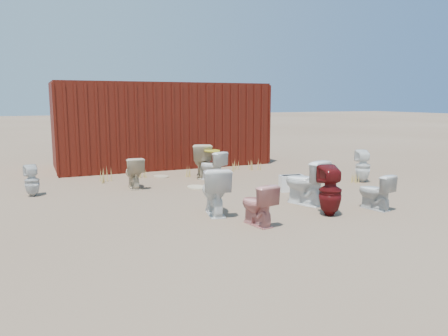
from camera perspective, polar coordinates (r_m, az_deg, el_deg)
name	(u,v)px	position (r m, az deg, el deg)	size (l,w,h in m)	color
ground	(237,200)	(8.47, 1.66, -4.26)	(100.00, 100.00, 0.00)	brown
shipping_container	(161,124)	(13.15, -8.23, 5.66)	(6.00, 2.40, 2.40)	#49180C
toilet_front_a	(215,191)	(7.39, -1.25, -2.97)	(0.46, 0.80, 0.82)	white
toilet_front_pink	(258,204)	(6.79, 4.40, -4.74)	(0.37, 0.65, 0.66)	tan
toilet_front_c	(305,182)	(8.22, 10.53, -1.82)	(0.47, 0.82, 0.84)	white
toilet_front_maroon	(330,191)	(7.51, 13.70, -2.91)	(0.38, 0.39, 0.85)	#590F10
toilet_front_e	(375,192)	(8.18, 19.14, -2.93)	(0.36, 0.63, 0.64)	silver
toilet_back_a	(32,181)	(9.58, -23.80, -1.53)	(0.29, 0.29, 0.63)	silver
toilet_back_beige_left	(134,173)	(9.78, -11.71, -0.59)	(0.39, 0.68, 0.69)	beige
toilet_back_beige_right	(202,160)	(10.93, -2.90, 1.01)	(0.48, 0.84, 0.85)	beige
toilet_back_yellowlid	(212,166)	(10.45, -1.56, 0.26)	(0.40, 0.70, 0.71)	white
toilet_back_e	(363,166)	(10.79, 17.68, 0.24)	(0.34, 0.35, 0.76)	white
yellow_lid	(212,151)	(10.40, -1.57, 2.27)	(0.36, 0.45, 0.03)	gold
loose_tank	(291,183)	(9.38, 8.77, -1.97)	(0.50, 0.20, 0.35)	white
loose_lid_near	(197,187)	(9.69, -3.61, -2.51)	(0.38, 0.49, 0.02)	beige
loose_lid_far	(161,176)	(11.12, -8.22, -1.10)	(0.36, 0.47, 0.02)	tan
weed_clump_a	(107,175)	(10.68, -15.00, -0.90)	(0.36, 0.36, 0.33)	tan
weed_clump_b	(193,171)	(11.07, -4.10, -0.45)	(0.32, 0.32, 0.26)	tan
weed_clump_c	(254,164)	(12.16, 3.99, 0.49)	(0.36, 0.36, 0.30)	tan
weed_clump_d	(141,172)	(11.09, -10.82, -0.56)	(0.30, 0.30, 0.26)	tan
weed_clump_e	(234,166)	(11.98, 1.36, 0.29)	(0.34, 0.34, 0.26)	tan
weed_clump_f	(355,178)	(10.65, 16.74, -1.30)	(0.28, 0.28, 0.22)	tan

